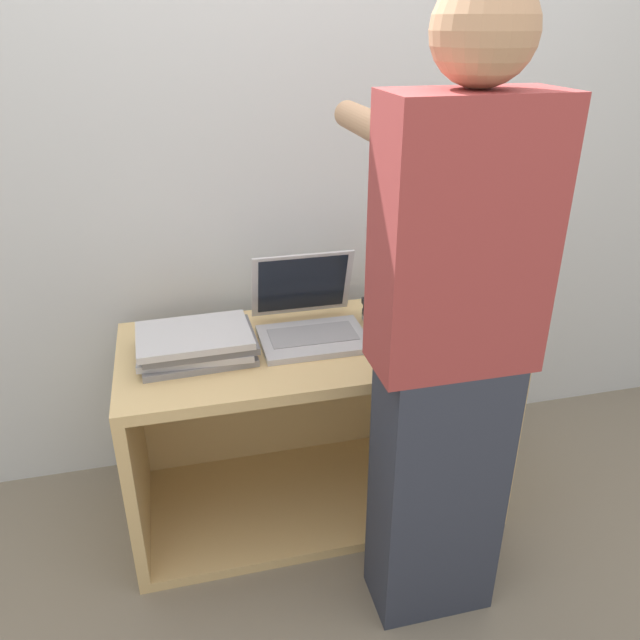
{
  "coord_description": "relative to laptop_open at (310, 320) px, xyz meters",
  "views": [
    {
      "loc": [
        -0.41,
        -1.46,
        1.61
      ],
      "look_at": [
        0.0,
        0.21,
        0.78
      ],
      "focal_mm": 35.0,
      "sensor_mm": 36.0,
      "label": 1
    }
  ],
  "objects": [
    {
      "name": "wall_back",
      "position": [
        0.0,
        0.34,
        0.49
      ],
      "size": [
        8.0,
        0.05,
        2.4
      ],
      "color": "silver",
      "rests_on": "ground_plane"
    },
    {
      "name": "laptop_open",
      "position": [
        0.0,
        0.0,
        0.0
      ],
      "size": [
        0.34,
        0.33,
        0.26
      ],
      "color": "#B7B7BC",
      "rests_on": "cart"
    },
    {
      "name": "laptop_stack_right",
      "position": [
        0.38,
        -0.06,
        0.0
      ],
      "size": [
        0.37,
        0.27,
        0.11
      ],
      "color": "#B7B7BC",
      "rests_on": "cart"
    },
    {
      "name": "cart",
      "position": [
        0.0,
        0.01,
        -0.38
      ],
      "size": [
        1.25,
        0.59,
        0.66
      ],
      "color": "tan",
      "rests_on": "ground_plane"
    },
    {
      "name": "ground_plane",
      "position": [
        0.0,
        -0.35,
        -0.71
      ],
      "size": [
        12.0,
        12.0,
        0.0
      ],
      "primitive_type": "plane",
      "color": "#756B5B"
    },
    {
      "name": "person",
      "position": [
        0.24,
        -0.54,
        0.15
      ],
      "size": [
        0.4,
        0.53,
        1.7
      ],
      "color": "#2D3342",
      "rests_on": "ground_plane"
    },
    {
      "name": "laptop_stack_left",
      "position": [
        -0.37,
        -0.06,
        -0.01
      ],
      "size": [
        0.36,
        0.27,
        0.08
      ],
      "color": "gray",
      "rests_on": "cart"
    }
  ]
}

